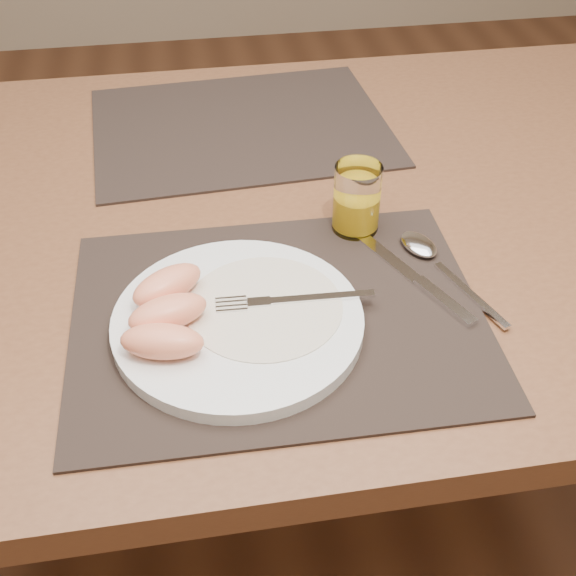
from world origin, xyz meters
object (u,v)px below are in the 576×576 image
(table, at_px, (272,254))
(knife, at_px, (417,280))
(spoon, at_px, (426,251))
(fork, at_px, (281,301))
(plate, at_px, (238,321))
(placemat_far, at_px, (240,126))
(placemat_near, at_px, (278,316))
(juice_glass, at_px, (357,202))

(table, xyz_separation_m, knife, (0.14, -0.19, 0.09))
(table, relative_size, spoon, 7.46)
(fork, bearing_deg, plate, -163.53)
(table, bearing_deg, spoon, -40.25)
(table, xyz_separation_m, placemat_far, (-0.02, 0.22, 0.09))
(spoon, bearing_deg, table, 139.75)
(placemat_near, relative_size, plate, 1.67)
(placemat_near, xyz_separation_m, fork, (0.00, 0.00, 0.02))
(juice_glass, bearing_deg, placemat_far, 111.17)
(fork, relative_size, spoon, 0.93)
(spoon, xyz_separation_m, juice_glass, (-0.07, 0.07, 0.03))
(knife, bearing_deg, table, 127.24)
(table, distance_m, fork, 0.24)
(placemat_near, relative_size, knife, 2.18)
(table, bearing_deg, placemat_far, 94.38)
(placemat_far, relative_size, spoon, 2.40)
(placemat_far, distance_m, fork, 0.44)
(table, distance_m, plate, 0.26)
(plate, xyz_separation_m, fork, (0.05, 0.01, 0.01))
(fork, relative_size, knife, 0.85)
(plate, relative_size, knife, 1.31)
(placemat_near, distance_m, fork, 0.02)
(table, relative_size, juice_glass, 15.79)
(placemat_near, xyz_separation_m, plate, (-0.05, -0.01, 0.01))
(knife, bearing_deg, fork, -170.37)
(fork, bearing_deg, juice_glass, 50.87)
(spoon, bearing_deg, knife, -117.88)
(juice_glass, bearing_deg, plate, -136.39)
(knife, bearing_deg, spoon, 62.12)
(spoon, bearing_deg, plate, -159.48)
(placemat_near, distance_m, spoon, 0.21)
(placemat_near, relative_size, spoon, 2.40)
(spoon, bearing_deg, placemat_far, 117.09)
(table, bearing_deg, fork, -95.25)
(table, relative_size, placemat_far, 3.11)
(juice_glass, bearing_deg, spoon, -43.92)
(placemat_far, height_order, juice_glass, juice_glass)
(fork, bearing_deg, spoon, 21.54)
(fork, bearing_deg, placemat_near, -146.47)
(juice_glass, bearing_deg, knife, -67.85)
(juice_glass, bearing_deg, table, 142.76)
(placemat_far, relative_size, fork, 2.57)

